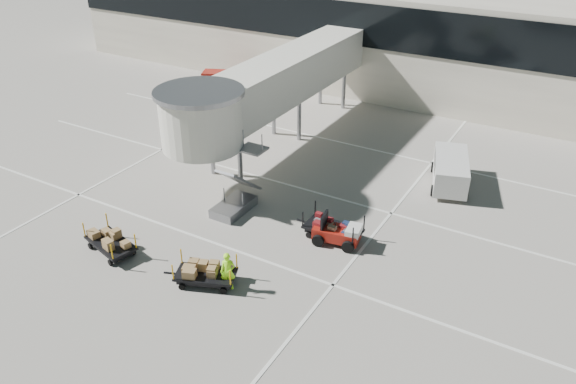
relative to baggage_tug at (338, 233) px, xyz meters
name	(u,v)px	position (x,y,z in m)	size (l,w,h in m)	color
ground	(196,267)	(-4.73, -5.09, -0.54)	(140.00, 140.00, 0.00)	#AAA398
lane_markings	(286,181)	(-5.40, 4.24, -0.53)	(40.00, 30.00, 0.02)	white
terminal	(415,37)	(-5.08, 24.85, 3.56)	(64.00, 12.11, 15.20)	silver
jet_bridge	(264,88)	(-8.70, 7.17, 3.74)	(5.70, 20.40, 6.03)	silver
baggage_tug	(338,233)	(0.00, 0.00, 0.00)	(2.43, 1.77, 1.50)	maroon
suitcase_cart	(332,229)	(-0.45, 0.30, -0.05)	(3.51, 1.47, 1.37)	black
box_cart_near	(205,273)	(-3.67, -5.75, -0.02)	(3.27, 2.20, 1.27)	black
box_cart_far	(111,243)	(-9.03, -6.10, -0.06)	(3.40, 1.99, 1.31)	black
ground_worker	(228,271)	(-2.57, -5.54, 0.35)	(0.65, 0.43, 1.78)	#9DFF1A
minivan	(450,168)	(2.94, 8.74, 0.48)	(3.08, 4.85, 1.71)	silver
belt_loader	(224,80)	(-18.50, 16.18, 0.15)	(4.05, 2.78, 1.83)	maroon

